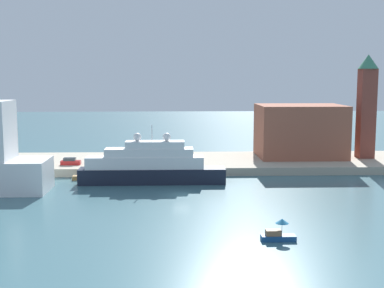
# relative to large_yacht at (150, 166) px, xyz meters

# --- Properties ---
(ground) EXTENTS (400.00, 400.00, 0.00)m
(ground) POSITION_rel_large_yacht_xyz_m (5.53, -9.74, -3.15)
(ground) COLOR #3D6670
(quay_dock) EXTENTS (110.00, 22.16, 1.57)m
(quay_dock) POSITION_rel_large_yacht_xyz_m (5.53, 17.34, -2.37)
(quay_dock) COLOR #ADA38E
(quay_dock) RESTS_ON ground
(large_yacht) EXTENTS (26.42, 4.17, 10.63)m
(large_yacht) POSITION_rel_large_yacht_xyz_m (0.00, 0.00, 0.00)
(large_yacht) COLOR black
(large_yacht) RESTS_ON ground
(small_motorboat) EXTENTS (4.10, 1.59, 2.65)m
(small_motorboat) POSITION_rel_large_yacht_xyz_m (16.61, -33.97, -2.26)
(small_motorboat) COLOR navy
(small_motorboat) RESTS_ON ground
(work_barge) EXTENTS (4.54, 1.44, 0.78)m
(work_barge) POSITION_rel_large_yacht_xyz_m (-12.39, 3.68, -2.76)
(work_barge) COLOR olive
(work_barge) RESTS_ON ground
(harbor_building) EXTENTS (18.49, 13.70, 11.45)m
(harbor_building) POSITION_rel_large_yacht_xyz_m (32.22, 20.30, 4.15)
(harbor_building) COLOR #93513D
(harbor_building) RESTS_ON quay_dock
(bell_tower) EXTENTS (4.34, 4.34, 22.33)m
(bell_tower) POSITION_rel_large_yacht_xyz_m (46.05, 18.19, 10.41)
(bell_tower) COLOR brown
(bell_tower) RESTS_ON quay_dock
(parked_car) EXTENTS (3.93, 1.61, 1.42)m
(parked_car) POSITION_rel_large_yacht_xyz_m (-16.50, 11.38, -0.97)
(parked_car) COLOR #B21E1E
(parked_car) RESTS_ON quay_dock
(person_figure) EXTENTS (0.36, 0.36, 1.58)m
(person_figure) POSITION_rel_large_yacht_xyz_m (-12.71, 9.82, -0.85)
(person_figure) COLOR #4C4C4C
(person_figure) RESTS_ON quay_dock
(mooring_bollard) EXTENTS (0.39, 0.39, 0.79)m
(mooring_bollard) POSITION_rel_large_yacht_xyz_m (9.94, 7.59, -1.19)
(mooring_bollard) COLOR black
(mooring_bollard) RESTS_ON quay_dock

